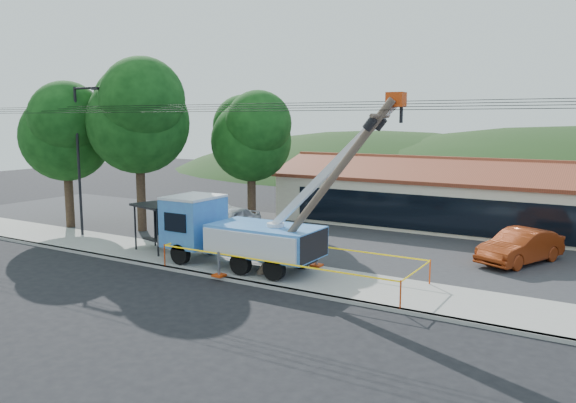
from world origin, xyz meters
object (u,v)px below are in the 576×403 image
at_px(utility_truck, 236,231).
at_px(bus_shelter, 159,217).
at_px(car_silver, 230,236).
at_px(car_red, 519,265).
at_px(car_white, 216,222).
at_px(leaning_pole, 327,186).

bearing_deg(utility_truck, bus_shelter, 174.79).
relative_size(utility_truck, car_silver, 2.47).
distance_m(car_red, car_white, 20.14).
height_order(leaning_pole, car_red, leaning_pole).
height_order(leaning_pole, car_white, leaning_pole).
bearing_deg(bus_shelter, utility_truck, 8.59).
distance_m(utility_truck, car_red, 14.03).
bearing_deg(utility_truck, leaning_pole, -6.50).
bearing_deg(bus_shelter, car_white, 123.24).
relative_size(leaning_pole, car_red, 1.56).
bearing_deg(car_silver, bus_shelter, -95.83).
xyz_separation_m(utility_truck, car_white, (-8.58, 9.30, -1.85)).
xyz_separation_m(bus_shelter, car_silver, (0.53, 5.51, -1.99)).
relative_size(car_silver, car_white, 0.98).
bearing_deg(car_red, car_silver, -150.16).
bearing_deg(bus_shelter, car_red, 37.08).
relative_size(utility_truck, leaning_pole, 1.52).
xyz_separation_m(bus_shelter, car_white, (-3.11, 8.80, -1.99)).
height_order(utility_truck, car_white, utility_truck).
xyz_separation_m(leaning_pole, car_red, (6.40, 8.38, -4.41)).
bearing_deg(car_white, utility_truck, -152.57).
xyz_separation_m(car_red, car_white, (-20.08, 1.50, 0.00)).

